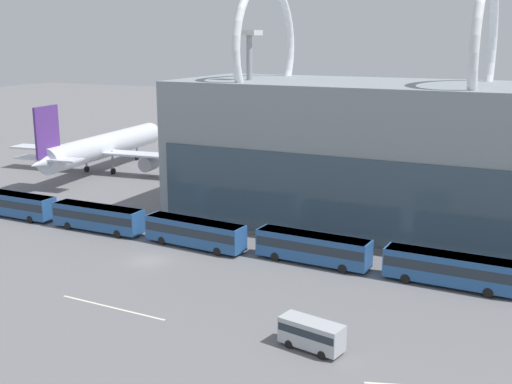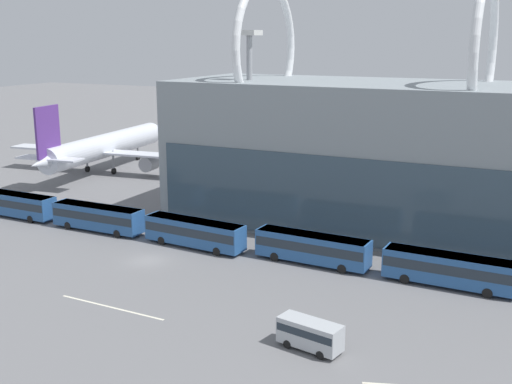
% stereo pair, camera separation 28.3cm
% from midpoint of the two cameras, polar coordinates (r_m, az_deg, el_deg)
% --- Properties ---
extents(ground_plane, '(440.00, 440.00, 0.00)m').
position_cam_midpoint_polar(ground_plane, '(73.74, -9.47, -6.02)').
color(ground_plane, slate).
extents(airliner_at_gate_near, '(37.25, 40.51, 13.82)m').
position_cam_midpoint_polar(airliner_at_gate_near, '(122.02, -13.57, 3.89)').
color(airliner_at_gate_near, silver).
rests_on(airliner_at_gate_near, ground_plane).
extents(airliner_at_gate_far, '(35.19, 33.80, 13.10)m').
position_cam_midpoint_polar(airliner_at_gate_far, '(101.25, 10.42, 2.24)').
color(airliner_at_gate_far, silver).
rests_on(airliner_at_gate_far, ground_plane).
extents(shuttle_bus_0, '(13.06, 3.02, 3.35)m').
position_cam_midpoint_polar(shuttle_bus_0, '(95.56, -20.53, -0.94)').
color(shuttle_bus_0, '#285693').
rests_on(shuttle_bus_0, ground_plane).
extents(shuttle_bus_1, '(13.03, 2.92, 3.35)m').
position_cam_midpoint_polar(shuttle_bus_1, '(85.52, -13.78, -2.11)').
color(shuttle_bus_1, '#285693').
rests_on(shuttle_bus_1, ground_plane).
extents(shuttle_bus_2, '(13.17, 3.73, 3.35)m').
position_cam_midpoint_polar(shuttle_bus_2, '(76.99, -5.39, -3.51)').
color(shuttle_bus_2, '#285693').
rests_on(shuttle_bus_2, ground_plane).
extents(shuttle_bus_3, '(13.12, 3.36, 3.35)m').
position_cam_midpoint_polar(shuttle_bus_3, '(71.46, 5.14, -4.87)').
color(shuttle_bus_3, '#285693').
rests_on(shuttle_bus_3, ground_plane).
extents(shuttle_bus_4, '(13.09, 3.17, 3.35)m').
position_cam_midpoint_polar(shuttle_bus_4, '(67.71, 16.86, -6.48)').
color(shuttle_bus_4, '#285693').
rests_on(shuttle_bus_4, ground_plane).
extents(service_van_crossing, '(5.60, 2.94, 2.44)m').
position_cam_midpoint_polar(service_van_crossing, '(52.85, 4.98, -12.37)').
color(service_van_crossing, '#B2B7BC').
rests_on(service_van_crossing, ground_plane).
extents(floodlight_mast, '(2.70, 2.70, 25.44)m').
position_cam_midpoint_polar(floodlight_mast, '(87.91, -0.49, 7.76)').
color(floodlight_mast, gray).
rests_on(floodlight_mast, ground_plane).
extents(lane_stripe_1, '(11.94, 0.64, 0.01)m').
position_cam_midpoint_polar(lane_stripe_1, '(62.22, -12.61, -9.97)').
color(lane_stripe_1, silver).
rests_on(lane_stripe_1, ground_plane).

